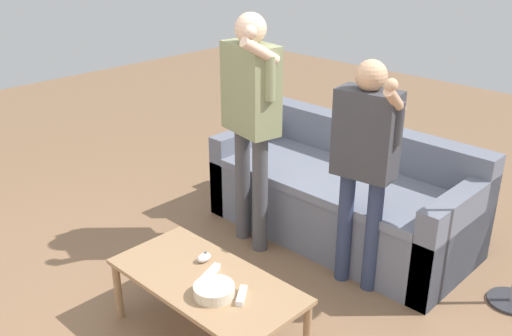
# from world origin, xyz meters

# --- Properties ---
(ground_plane) EXTENTS (12.00, 12.00, 0.00)m
(ground_plane) POSITION_xyz_m (0.00, 0.00, 0.00)
(ground_plane) COLOR brown
(couch) EXTENTS (1.90, 0.87, 0.78)m
(couch) POSITION_xyz_m (-0.20, 1.33, 0.30)
(couch) COLOR slate
(couch) RESTS_ON ground
(coffee_table) EXTENTS (1.09, 0.54, 0.39)m
(coffee_table) POSITION_xyz_m (-0.03, -0.16, 0.35)
(coffee_table) COLOR #997551
(coffee_table) RESTS_ON ground
(snack_bowl) EXTENTS (0.21, 0.21, 0.06)m
(snack_bowl) POSITION_xyz_m (0.11, -0.23, 0.42)
(snack_bowl) COLOR beige
(snack_bowl) RESTS_ON coffee_table
(game_remote_nunchuk) EXTENTS (0.06, 0.09, 0.05)m
(game_remote_nunchuk) POSITION_xyz_m (-0.17, -0.05, 0.42)
(game_remote_nunchuk) COLOR white
(game_remote_nunchuk) RESTS_ON coffee_table
(player_right) EXTENTS (0.45, 0.29, 1.46)m
(player_right) POSITION_xyz_m (0.25, 0.85, 0.92)
(player_right) COLOR #2D3856
(player_right) RESTS_ON ground
(player_left) EXTENTS (0.48, 0.39, 1.64)m
(player_left) POSITION_xyz_m (-0.59, 0.75, 1.03)
(player_left) COLOR #47474C
(player_left) RESTS_ON ground
(game_remote_wand_near) EXTENTS (0.08, 0.16, 0.03)m
(game_remote_wand_near) POSITION_xyz_m (-0.04, -0.12, 0.41)
(game_remote_wand_near) COLOR white
(game_remote_wand_near) RESTS_ON coffee_table
(game_remote_wand_far) EXTENTS (0.10, 0.15, 0.03)m
(game_remote_wand_far) POSITION_xyz_m (0.12, -0.21, 0.41)
(game_remote_wand_far) COLOR white
(game_remote_wand_far) RESTS_ON coffee_table
(game_remote_wand_spare) EXTENTS (0.11, 0.14, 0.03)m
(game_remote_wand_spare) POSITION_xyz_m (0.23, -0.15, 0.41)
(game_remote_wand_spare) COLOR white
(game_remote_wand_spare) RESTS_ON coffee_table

